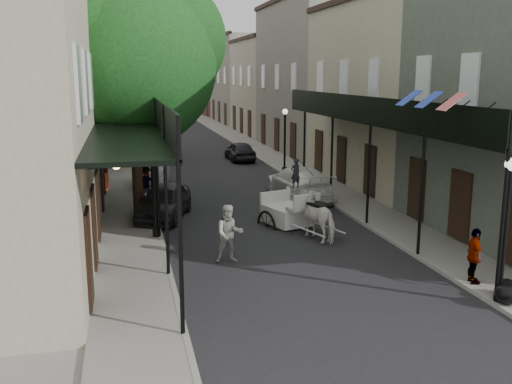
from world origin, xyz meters
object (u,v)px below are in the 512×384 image
car_left_mid (154,172)px  car_right_near (299,182)px  lamppost_right_near (505,229)px  pedestrian_walking (229,234)px  tree_far (134,73)px  lamppost_right_far (285,140)px  tree_near (142,57)px  pedestrian_sidewalk_right (474,256)px  horse (321,217)px  pedestrian_sidewalk_left (145,182)px  car_left_far (148,148)px  car_left_near (164,201)px  carriage (282,197)px  lamppost_left (155,184)px  car_right_far (240,151)px

car_left_mid → car_right_near: bearing=-28.5°
lamppost_right_near → pedestrian_walking: bearing=140.7°
tree_far → lamppost_right_far: (8.35, -6.18, -3.79)m
car_left_mid → lamppost_right_near: bearing=-59.7°
tree_near → pedestrian_sidewalk_right: 14.83m
horse → pedestrian_sidewalk_left: size_ratio=1.26×
lamppost_right_far → car_left_far: (-7.50, 9.09, -1.42)m
pedestrian_sidewalk_right → car_left_mid: bearing=39.4°
car_left_near → car_left_far: car_left_near is taller
tree_near → car_left_far: 17.91m
pedestrian_walking → car_left_mid: (-1.60, 13.24, -0.21)m
pedestrian_sidewalk_right → car_left_far: size_ratio=0.35×
carriage → pedestrian_sidewalk_left: (-5.08, 5.27, -0.17)m
lamppost_right_far → pedestrian_sidewalk_left: bearing=-146.3°
car_left_near → lamppost_right_far: bearing=67.4°
car_left_near → car_right_near: bearing=38.9°
lamppost_right_near → car_right_near: lamppost_right_near is taller
carriage → lamppost_left: bearing=175.1°
pedestrian_walking → car_right_far: 21.29m
horse → pedestrian_walking: pedestrian_walking is taller
car_left_mid → carriage: bearing=-56.3°
horse → car_left_far: bearing=-95.4°
lamppost_right_far → car_left_far: bearing=129.5°
tree_far → lamppost_left: 18.57m
tree_near → tree_far: (-0.05, 14.00, -0.65)m
lamppost_right_near → pedestrian_sidewalk_right: (0.10, 1.31, -1.14)m
tree_far → pedestrian_walking: size_ratio=4.67×
lamppost_left → carriage: size_ratio=1.35×
lamppost_right_near → car_right_near: 13.62m
lamppost_left → pedestrian_walking: 3.83m
pedestrian_sidewalk_right → lamppost_right_near: bearing=-169.7°
carriage → car_left_far: size_ratio=0.60×
pedestrian_sidewalk_left → pedestrian_sidewalk_right: 15.60m
pedestrian_walking → pedestrian_sidewalk_left: size_ratio=1.19×
pedestrian_sidewalk_left → car_right_far: (6.80, 11.33, -0.23)m
carriage → car_right_near: size_ratio=0.52×
tree_far → carriage: bearing=-73.2°
car_left_mid → horse: bearing=-57.9°
pedestrian_sidewalk_left → car_right_near: 7.20m
lamppost_right_far → car_left_far: 11.86m
lamppost_right_far → car_left_near: (-7.70, -9.00, -1.33)m
car_left_far → car_right_near: (6.33, -15.58, 0.13)m
lamppost_right_near → car_right_far: size_ratio=0.95×
car_left_near → tree_far: bearing=110.3°
horse → car_left_far: (-5.07, 22.33, -0.19)m
lamppost_right_far → carriage: bearing=-106.6°
car_left_near → car_left_far: size_ratio=0.92×
horse → car_right_far: horse is taller
lamppost_right_near → pedestrian_sidewalk_right: bearing=85.6°
pedestrian_walking → car_left_mid: 13.34m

